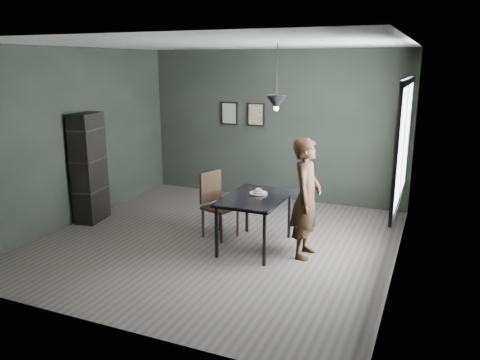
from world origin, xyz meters
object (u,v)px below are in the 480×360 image
at_px(wood_chair, 216,200).
at_px(shelf_unit, 89,168).
at_px(cafe_table, 255,202).
at_px(pendant_lamp, 276,102).
at_px(white_plate, 258,194).
at_px(woman, 306,198).

bearing_deg(wood_chair, shelf_unit, -158.64).
relative_size(cafe_table, pendant_lamp, 1.39).
bearing_deg(white_plate, pendant_lamp, -7.13).
height_order(woman, shelf_unit, shelf_unit).
relative_size(shelf_unit, pendant_lamp, 2.06).
height_order(cafe_table, white_plate, white_plate).
bearing_deg(shelf_unit, wood_chair, -5.66).
relative_size(woman, pendant_lamp, 1.87).
height_order(cafe_table, shelf_unit, shelf_unit).
bearing_deg(white_plate, shelf_unit, -178.28).
relative_size(white_plate, pendant_lamp, 0.27).
distance_m(shelf_unit, pendant_lamp, 3.38).
xyz_separation_m(wood_chair, pendant_lamp, (0.96, -0.10, 1.49)).
bearing_deg(woman, pendant_lamp, 75.59).
xyz_separation_m(cafe_table, shelf_unit, (-2.92, 0.04, 0.22)).
bearing_deg(shelf_unit, cafe_table, -10.59).
distance_m(wood_chair, shelf_unit, 2.24).
relative_size(cafe_table, shelf_unit, 0.67).
bearing_deg(pendant_lamp, cafe_table, -158.20).
bearing_deg(wood_chair, white_plate, 11.68).
distance_m(cafe_table, pendant_lamp, 1.41).
bearing_deg(pendant_lamp, woman, -12.99).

